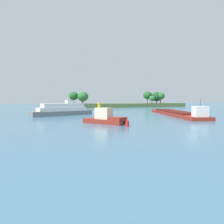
{
  "coord_description": "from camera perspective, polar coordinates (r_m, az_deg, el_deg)",
  "views": [
    {
      "loc": [
        -28.18,
        -39.74,
        6.03
      ],
      "look_at": [
        -6.06,
        34.78,
        1.2
      ],
      "focal_mm": 37.43,
      "sensor_mm": 36.0,
      "label": 1
    }
  ],
  "objects": [
    {
      "name": "ground_plane",
      "position": [
        49.09,
        18.7,
        -3.69
      ],
      "size": [
        400.0,
        400.0,
        0.0
      ],
      "primitive_type": "plane",
      "color": "teal"
    },
    {
      "name": "treeline_island",
      "position": [
        146.98,
        3.08,
        2.39
      ],
      "size": [
        81.2,
        11.53,
        10.11
      ],
      "color": "#4C6038",
      "rests_on": "ground"
    },
    {
      "name": "small_motorboat",
      "position": [
        91.47,
        -15.8,
        -0.17
      ],
      "size": [
        5.34,
        2.9,
        1.05
      ],
      "color": "navy",
      "rests_on": "ground"
    },
    {
      "name": "white_riverboat",
      "position": [
        80.6,
        -12.02,
        0.45
      ],
      "size": [
        21.57,
        12.33,
        6.57
      ],
      "color": "slate",
      "rests_on": "ground"
    },
    {
      "name": "cargo_barge",
      "position": [
        80.93,
        15.59,
        -0.27
      ],
      "size": [
        14.31,
        40.64,
        5.59
      ],
      "color": "maroon",
      "rests_on": "ground"
    },
    {
      "name": "tugboat",
      "position": [
        53.87,
        -1.63,
        -1.56
      ],
      "size": [
        9.25,
        10.48,
        4.87
      ],
      "color": "maroon",
      "rests_on": "ground"
    },
    {
      "name": "channel_buoy_red",
      "position": [
        48.25,
        3.77,
        -2.66
      ],
      "size": [
        0.7,
        0.7,
        1.9
      ],
      "color": "red",
      "rests_on": "ground"
    }
  ]
}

